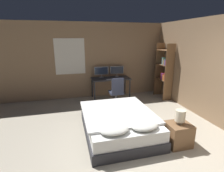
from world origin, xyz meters
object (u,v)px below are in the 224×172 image
at_px(bedside_lamp, 180,116).
at_px(monitor_right, 117,70).
at_px(keyboard, 112,79).
at_px(bed, 119,123).
at_px(nightstand, 178,134).
at_px(desk, 111,81).
at_px(computer_mouse, 120,78).
at_px(bookshelf, 165,69).
at_px(office_chair, 116,95).
at_px(monitor_left, 101,71).

bearing_deg(bedside_lamp, monitor_right, 95.56).
xyz_separation_m(bedside_lamp, monitor_right, (-0.33, 3.43, 0.32)).
bearing_deg(keyboard, bedside_lamp, -78.11).
bearing_deg(bed, nightstand, -35.04).
bearing_deg(desk, computer_mouse, -36.27).
relative_size(monitor_right, bookshelf, 0.26).
distance_m(bed, computer_mouse, 2.42).
bearing_deg(monitor_right, computer_mouse, -90.30).
bearing_deg(desk, bookshelf, -14.04).
bearing_deg(monitor_right, nightstand, -84.44).
xyz_separation_m(desk, office_chair, (-0.01, -0.81, -0.28)).
bearing_deg(monitor_left, desk, -36.49).
xyz_separation_m(nightstand, monitor_right, (-0.33, 3.43, 0.74)).
bearing_deg(keyboard, monitor_right, 55.73).
relative_size(monitor_right, computer_mouse, 7.45).
relative_size(desk, office_chair, 1.44).
height_order(bed, office_chair, office_chair).
distance_m(bedside_lamp, keyboard, 3.06).
distance_m(monitor_left, monitor_right, 0.59).
height_order(bed, desk, desk).
bearing_deg(keyboard, bed, -101.00).
distance_m(monitor_right, computer_mouse, 0.48).
relative_size(desk, computer_mouse, 19.85).
height_order(monitor_left, bookshelf, bookshelf).
height_order(bed, monitor_right, monitor_right).
height_order(monitor_left, keyboard, monitor_left).
height_order(nightstand, bookshelf, bookshelf).
relative_size(bed, computer_mouse, 28.19).
relative_size(keyboard, computer_mouse, 5.84).
xyz_separation_m(monitor_right, bookshelf, (1.60, -0.69, 0.09)).
height_order(bedside_lamp, computer_mouse, computer_mouse).
bearing_deg(computer_mouse, monitor_right, 89.70).
height_order(bed, computer_mouse, computer_mouse).
bearing_deg(computer_mouse, keyboard, 180.00).
distance_m(bedside_lamp, office_chair, 2.50).
distance_m(bed, monitor_right, 2.87).
xyz_separation_m(monitor_left, computer_mouse, (0.59, -0.44, -0.21)).
height_order(bedside_lamp, desk, bedside_lamp).
height_order(bed, keyboard, keyboard).
bearing_deg(bookshelf, monitor_right, 156.53).
bearing_deg(computer_mouse, monitor_left, 143.62).
bearing_deg(monitor_left, bookshelf, -17.56).
xyz_separation_m(bedside_lamp, keyboard, (-0.63, 2.99, 0.10)).
bearing_deg(bedside_lamp, bed, 144.96).
height_order(keyboard, bookshelf, bookshelf).
distance_m(monitor_right, bookshelf, 1.74).
bearing_deg(monitor_right, bed, -105.30).
bearing_deg(nightstand, keyboard, 101.89).
distance_m(nightstand, desk, 3.30).
height_order(nightstand, monitor_right, monitor_right).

